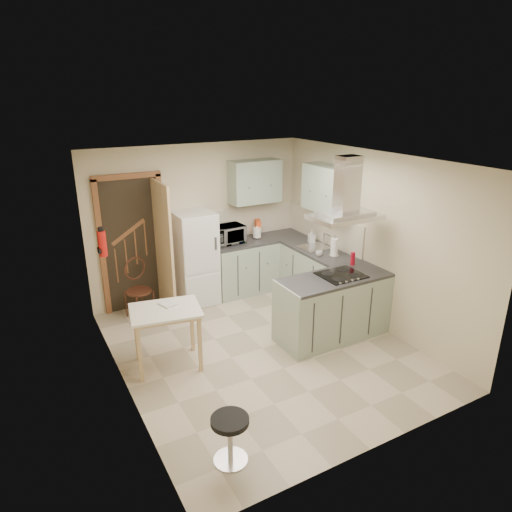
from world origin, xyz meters
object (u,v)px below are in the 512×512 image
bentwood_chair (139,291)px  microwave (228,234)px  peninsula (333,307)px  extractor_hood (345,217)px  fridge (195,258)px  stool (230,439)px  drop_leaf_table (167,338)px

bentwood_chair → microwave: (1.55, 0.12, 0.63)m
bentwood_chair → peninsula: bearing=-60.6°
bentwood_chair → microwave: 1.68m
extractor_hood → peninsula: bearing=180.0°
peninsula → microwave: bearing=107.6°
extractor_hood → microwave: 2.24m
bentwood_chair → microwave: size_ratio=1.57×
fridge → peninsula: size_ratio=0.97×
fridge → microwave: (0.59, 0.03, 0.30)m
fridge → extractor_hood: bearing=-56.2°
peninsula → extractor_hood: bearing=0.0°
stool → bentwood_chair: bearing=88.7°
fridge → microwave: bearing=2.9°
extractor_hood → bentwood_chair: extractor_hood is taller
extractor_hood → stool: extractor_hood is taller
fridge → stool: 3.56m
stool → microwave: 3.85m
stool → microwave: size_ratio=0.90×
peninsula → drop_leaf_table: size_ratio=1.87×
peninsula → extractor_hood: (0.10, 0.00, 1.27)m
fridge → peninsula: (1.22, -1.98, -0.30)m
bentwood_chair → microwave: microwave is taller
fridge → microwave: 0.66m
peninsula → microwave: size_ratio=2.92×
stool → microwave: (1.62, 3.39, 0.81)m
bentwood_chair → stool: bentwood_chair is taller
bentwood_chair → microwave: bearing=-15.3°
microwave → bentwood_chair: bearing=-179.4°
peninsula → stool: (-2.26, -1.38, -0.21)m
fridge → extractor_hood: size_ratio=1.67×
fridge → stool: (-1.03, -3.36, -0.51)m
extractor_hood → drop_leaf_table: bearing=170.1°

